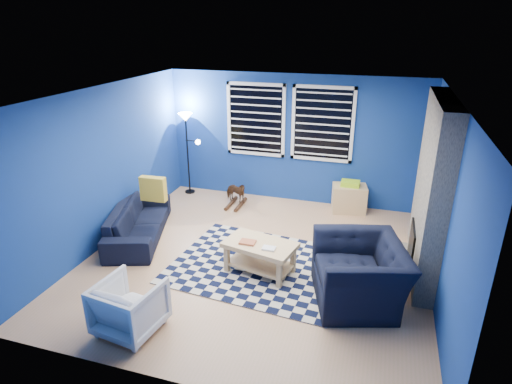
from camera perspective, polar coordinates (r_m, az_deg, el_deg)
floor at (r=6.61m, az=-0.03°, el=-9.09°), size 5.00×5.00×0.00m
ceiling at (r=5.73m, az=-0.04°, el=12.85°), size 5.00×5.00×0.00m
wall_back at (r=8.36m, az=5.01°, el=6.95°), size 5.00×0.00×5.00m
wall_left at (r=7.15m, az=-19.59°, el=3.11°), size 0.00×5.00×5.00m
wall_right at (r=5.89m, az=23.94°, el=-1.54°), size 0.00×5.00×5.00m
fireplace at (r=6.35m, az=22.19°, el=-0.12°), size 0.65×2.00×2.50m
window_left at (r=8.43m, az=-0.03°, el=9.60°), size 1.17×0.06×1.42m
window_right at (r=8.15m, az=8.85°, el=8.92°), size 1.17×0.06×1.42m
tv at (r=7.72m, az=22.32°, el=5.24°), size 0.07×1.00×0.58m
rug at (r=6.47m, az=0.48°, el=-9.76°), size 2.67×2.21×0.02m
sofa at (r=7.42m, az=-15.39°, el=-3.82°), size 2.05×1.32×0.56m
armchair_big at (r=5.72m, az=13.63°, el=-10.45°), size 1.49×1.38×0.80m
armchair_bent at (r=5.34m, az=-16.48°, el=-14.45°), size 0.78×0.79×0.64m
rocking_horse at (r=8.35m, az=-2.75°, el=-0.02°), size 0.37×0.55×0.43m
coffee_table at (r=6.15m, az=0.52°, el=-7.90°), size 1.10×0.78×0.50m
cabinet at (r=8.29m, az=12.30°, el=-0.78°), size 0.69×0.53×0.61m
floor_lamp at (r=8.77m, az=-9.20°, el=8.36°), size 0.46×0.28×1.69m
throw_pillow at (r=7.39m, az=-13.55°, el=0.41°), size 0.45×0.15×0.42m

